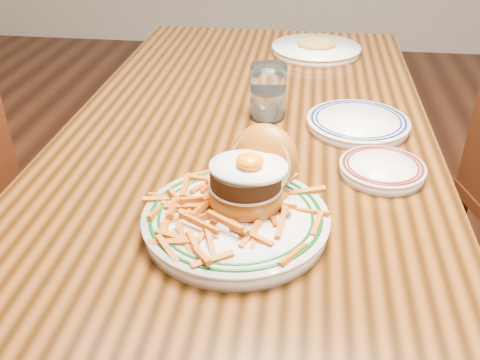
# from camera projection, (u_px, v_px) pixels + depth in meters

# --- Properties ---
(floor) EXTENTS (6.00, 6.00, 0.00)m
(floor) POSITION_uv_depth(u_px,v_px,m) (246.00, 347.00, 1.64)
(floor) COLOR black
(floor) RESTS_ON ground
(table) EXTENTS (0.85, 1.60, 0.75)m
(table) POSITION_uv_depth(u_px,v_px,m) (247.00, 159.00, 1.29)
(table) COLOR black
(table) RESTS_ON floor
(main_plate) EXTENTS (0.31, 0.33, 0.15)m
(main_plate) POSITION_uv_depth(u_px,v_px,m) (241.00, 204.00, 0.90)
(main_plate) COLOR white
(main_plate) RESTS_ON table
(side_plate) EXTENTS (0.17, 0.18, 0.03)m
(side_plate) POSITION_uv_depth(u_px,v_px,m) (382.00, 168.00, 1.05)
(side_plate) COLOR white
(side_plate) RESTS_ON table
(rear_plate) EXTENTS (0.24, 0.24, 0.03)m
(rear_plate) POSITION_uv_depth(u_px,v_px,m) (358.00, 123.00, 1.23)
(rear_plate) COLOR white
(rear_plate) RESTS_ON table
(water_glass) EXTENTS (0.09, 0.09, 0.13)m
(water_glass) POSITION_uv_depth(u_px,v_px,m) (268.00, 95.00, 1.26)
(water_glass) COLOR white
(water_glass) RESTS_ON table
(far_plate) EXTENTS (0.28, 0.28, 0.05)m
(far_plate) POSITION_uv_depth(u_px,v_px,m) (316.00, 49.00, 1.69)
(far_plate) COLOR white
(far_plate) RESTS_ON table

